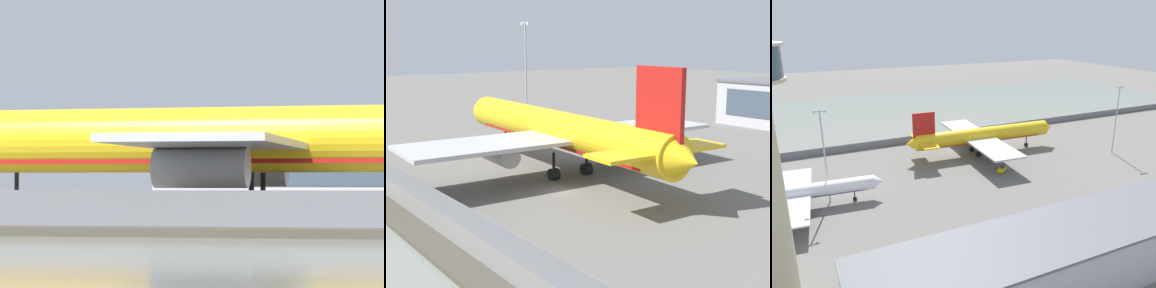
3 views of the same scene
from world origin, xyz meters
The scene contains 10 objects.
ground_plane centered at (0.00, 0.00, 0.00)m, with size 500.00×500.00×0.00m, color #66635E.
waterfront_lagoon centered at (0.00, -71.00, 0.00)m, with size 320.00×98.00×0.01m.
shoreline_seawall centered at (0.00, -20.50, 0.25)m, with size 320.00×3.00×0.50m.
perimeter_fence centered at (0.00, -16.00, 1.29)m, with size 280.00×0.10×2.59m.
cargo_jet_yellow centered at (-8.00, 5.48, 6.20)m, with size 54.90×46.97×16.25m.
passenger_jet_white centered at (50.95, 22.40, 4.27)m, with size 39.12×33.79×11.19m.
baggage_tug centered at (-5.32, 23.31, 0.81)m, with size 3.54×3.14×1.80m.
terminal_building centered at (10.50, 70.47, 5.15)m, with size 73.87×16.02×10.28m.
apron_light_mast_apron_west centered at (44.05, 21.29, 13.14)m, with size 3.20×0.40×23.68m.
apron_light_mast_apron_east centered at (-48.79, 24.77, 12.88)m, with size 3.20×0.40×23.17m.
Camera 3 is at (50.43, 112.91, 43.52)m, focal length 35.00 mm.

